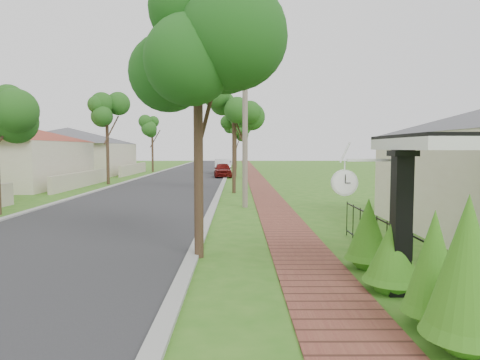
% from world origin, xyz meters
% --- Properties ---
extents(ground, '(160.00, 160.00, 0.00)m').
position_xyz_m(ground, '(0.00, 0.00, 0.00)').
color(ground, '#326D1A').
rests_on(ground, ground).
extents(road, '(7.00, 120.00, 0.02)m').
position_xyz_m(road, '(-3.00, 20.00, 0.00)').
color(road, '#28282B').
rests_on(road, ground).
extents(kerb_right, '(0.30, 120.00, 0.10)m').
position_xyz_m(kerb_right, '(0.65, 20.00, 0.00)').
color(kerb_right, '#9E9E99').
rests_on(kerb_right, ground).
extents(kerb_left, '(0.30, 120.00, 0.10)m').
position_xyz_m(kerb_left, '(-6.65, 20.00, 0.00)').
color(kerb_left, '#9E9E99').
rests_on(kerb_left, ground).
extents(sidewalk, '(1.50, 120.00, 0.03)m').
position_xyz_m(sidewalk, '(3.25, 20.00, 0.00)').
color(sidewalk, brown).
rests_on(sidewalk, ground).
extents(porch_post, '(0.48, 0.48, 2.52)m').
position_xyz_m(porch_post, '(4.55, -1.00, 1.12)').
color(porch_post, black).
rests_on(porch_post, ground).
extents(picket_fence, '(0.03, 8.02, 1.00)m').
position_xyz_m(picket_fence, '(4.90, -0.00, 0.53)').
color(picket_fence, black).
rests_on(picket_fence, ground).
extents(street_trees, '(10.70, 37.65, 5.89)m').
position_xyz_m(street_trees, '(-2.87, 26.84, 4.54)').
color(street_trees, '#382619').
rests_on(street_trees, ground).
extents(hedge_row, '(0.93, 4.75, 2.13)m').
position_xyz_m(hedge_row, '(4.45, -1.71, 0.81)').
color(hedge_row, '#267016').
rests_on(hedge_row, ground).
extents(far_house_grey, '(15.56, 15.56, 4.60)m').
position_xyz_m(far_house_grey, '(-14.97, 34.00, 2.34)').
color(far_house_grey, beige).
rests_on(far_house_grey, ground).
extents(parked_car_red, '(1.77, 3.84, 1.28)m').
position_xyz_m(parked_car_red, '(0.40, 29.28, 0.64)').
color(parked_car_red, maroon).
rests_on(parked_car_red, ground).
extents(parked_car_white, '(1.82, 4.52, 1.46)m').
position_xyz_m(parked_car_white, '(0.17, 34.97, 0.73)').
color(parked_car_white, white).
rests_on(parked_car_white, ground).
extents(near_tree, '(2.33, 2.33, 5.99)m').
position_xyz_m(near_tree, '(0.80, 1.50, 4.78)').
color(near_tree, '#382619').
rests_on(near_tree, ground).
extents(utility_pole, '(1.20, 0.24, 9.14)m').
position_xyz_m(utility_pole, '(2.02, 10.00, 4.63)').
color(utility_pole, gray).
rests_on(utility_pole, ground).
extents(station_clock, '(1.08, 0.13, 0.68)m').
position_xyz_m(station_clock, '(3.68, -0.60, 1.95)').
color(station_clock, white).
rests_on(station_clock, ground).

